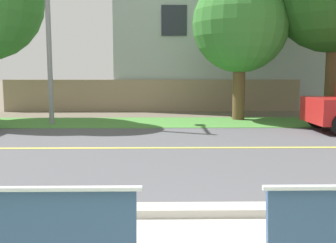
% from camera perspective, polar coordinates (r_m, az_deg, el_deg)
% --- Properties ---
extents(ground_plane, '(140.00, 140.00, 0.00)m').
position_cam_1_polar(ground_plane, '(10.26, 0.46, -2.34)').
color(ground_plane, '#665B4C').
extents(curb_edge, '(44.00, 0.30, 0.11)m').
position_cam_1_polar(curb_edge, '(4.77, 2.17, -12.92)').
color(curb_edge, '#ADA89E').
rests_on(curb_edge, ground_plane).
extents(street_asphalt, '(52.00, 8.00, 0.01)m').
position_cam_1_polar(street_asphalt, '(8.79, 0.70, -3.92)').
color(street_asphalt, '#515156').
rests_on(street_asphalt, ground_plane).
extents(road_centre_line, '(48.00, 0.14, 0.01)m').
position_cam_1_polar(road_centre_line, '(8.79, 0.70, -3.89)').
color(road_centre_line, '#E0CC4C').
rests_on(road_centre_line, ground_plane).
extents(far_verge_grass, '(48.00, 2.80, 0.02)m').
position_cam_1_polar(far_verge_grass, '(13.32, 0.14, -0.12)').
color(far_verge_grass, '#478438').
rests_on(far_verge_grass, ground_plane).
extents(streetlamp, '(0.24, 2.10, 7.05)m').
position_cam_1_polar(streetlamp, '(13.71, -17.04, 16.67)').
color(streetlamp, gray).
rests_on(streetlamp, ground_plane).
extents(shade_tree_left, '(3.40, 3.40, 5.60)m').
position_cam_1_polar(shade_tree_left, '(14.34, 11.07, 14.81)').
color(shade_tree_left, brown).
rests_on(shade_tree_left, ground_plane).
extents(garden_wall, '(13.00, 0.36, 1.40)m').
position_cam_1_polar(garden_wall, '(17.28, -2.31, 3.85)').
color(garden_wall, gray).
rests_on(garden_wall, ground_plane).
extents(house_across_street, '(10.45, 6.91, 7.77)m').
position_cam_1_polar(house_across_street, '(20.74, 6.79, 13.30)').
color(house_across_street, '#A3ADB2').
rests_on(house_across_street, ground_plane).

